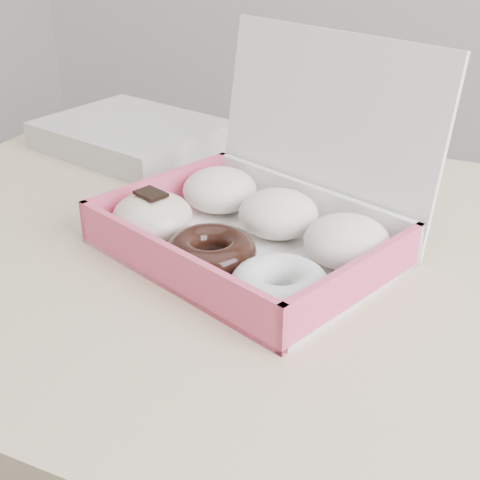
% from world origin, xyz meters
% --- Properties ---
extents(table, '(1.20, 0.80, 0.75)m').
position_xyz_m(table, '(0.00, 0.00, 0.67)').
color(table, tan).
rests_on(table, ground).
extents(donut_box, '(0.41, 0.38, 0.24)m').
position_xyz_m(donut_box, '(-0.05, -0.01, 0.79)').
color(donut_box, white).
rests_on(donut_box, table).
extents(newspapers, '(0.32, 0.28, 0.04)m').
position_xyz_m(newspapers, '(-0.38, 0.23, 0.77)').
color(newspapers, beige).
rests_on(newspapers, table).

